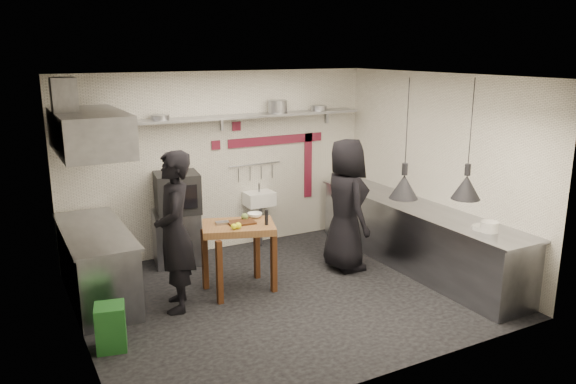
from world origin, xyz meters
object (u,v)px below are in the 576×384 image
combi_oven (177,193)px  green_bin (111,327)px  chef_left (175,232)px  chef_right (346,205)px  oven_stand (177,237)px  prep_table (239,257)px

combi_oven → green_bin: size_ratio=1.23×
chef_left → chef_right: 2.56m
oven_stand → green_bin: 2.53m
combi_oven → green_bin: 2.64m
chef_left → prep_table: bearing=113.6°
combi_oven → chef_left: 1.53m
oven_stand → green_bin: oven_stand is taller
oven_stand → chef_left: bearing=-98.6°
prep_table → chef_right: chef_right is taller
prep_table → green_bin: bearing=-138.8°
chef_right → prep_table: bearing=97.4°
chef_right → green_bin: bearing=109.4°
oven_stand → chef_right: size_ratio=0.42×
chef_right → oven_stand: bearing=64.3°
combi_oven → prep_table: 1.51m
prep_table → chef_right: size_ratio=0.48×
green_bin → chef_left: chef_left is taller
prep_table → chef_right: 1.75m
oven_stand → combi_oven: bearing=-48.6°
combi_oven → prep_table: bearing=-64.9°
oven_stand → combi_oven: 0.69m
prep_table → chef_left: chef_left is taller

